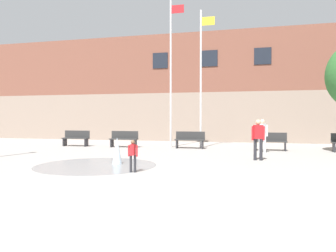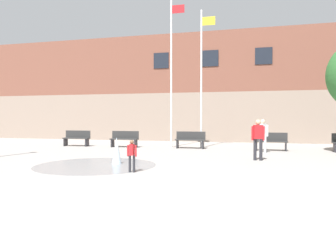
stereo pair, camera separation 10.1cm
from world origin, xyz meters
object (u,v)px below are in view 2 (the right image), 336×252
(adult_near_bench, at_px, (258,136))
(park_bench_near_trashcan, at_px, (271,141))
(park_bench_left_of_flagpoles, at_px, (124,139))
(child_running, at_px, (132,153))
(park_bench_under_left_flagpole, at_px, (190,140))
(park_bench_far_left, at_px, (77,138))
(teen_by_trashcan, at_px, (263,133))
(flagpole_right, at_px, (202,75))
(flagpole_left, at_px, (172,69))

(adult_near_bench, bearing_deg, park_bench_near_trashcan, -124.59)
(park_bench_left_of_flagpoles, distance_m, child_running, 8.60)
(park_bench_under_left_flagpole, relative_size, park_bench_near_trashcan, 1.00)
(park_bench_left_of_flagpoles, bearing_deg, park_bench_far_left, -179.87)
(park_bench_near_trashcan, xyz_separation_m, teen_by_trashcan, (-0.43, -1.13, 0.45))
(park_bench_far_left, distance_m, park_bench_near_trashcan, 10.90)
(park_bench_far_left, bearing_deg, park_bench_near_trashcan, 0.45)
(park_bench_near_trashcan, relative_size, flagpole_right, 0.21)
(park_bench_left_of_flagpoles, distance_m, adult_near_bench, 8.27)
(teen_by_trashcan, bearing_deg, park_bench_near_trashcan, 9.37)
(park_bench_near_trashcan, relative_size, adult_near_bench, 1.01)
(flagpole_right, bearing_deg, flagpole_left, 180.00)
(child_running, relative_size, flagpole_left, 0.12)
(park_bench_far_left, relative_size, adult_near_bench, 1.01)
(park_bench_under_left_flagpole, height_order, teen_by_trashcan, teen_by_trashcan)
(park_bench_far_left, xyz_separation_m, park_bench_left_of_flagpoles, (3.00, 0.01, 0.00))
(park_bench_left_of_flagpoles, bearing_deg, park_bench_under_left_flagpole, 3.71)
(park_bench_under_left_flagpole, bearing_deg, adult_near_bench, -50.78)
(child_running, relative_size, teen_by_trashcan, 0.62)
(park_bench_under_left_flagpole, xyz_separation_m, park_bench_near_trashcan, (4.17, -0.16, 0.00))
(park_bench_under_left_flagpole, relative_size, adult_near_bench, 1.01)
(child_running, relative_size, flagpole_right, 0.13)
(teen_by_trashcan, xyz_separation_m, flagpole_right, (-3.18, 1.71, 3.08))
(park_bench_under_left_flagpole, height_order, adult_near_bench, adult_near_bench)
(flagpole_left, bearing_deg, adult_near_bench, -45.36)
(park_bench_near_trashcan, bearing_deg, flagpole_right, 170.81)
(park_bench_left_of_flagpoles, relative_size, park_bench_under_left_flagpole, 1.00)
(park_bench_far_left, bearing_deg, teen_by_trashcan, -5.70)
(adult_near_bench, xyz_separation_m, flagpole_left, (-4.63, 4.69, 3.48))
(park_bench_left_of_flagpoles, xyz_separation_m, park_bench_under_left_flagpole, (3.73, 0.24, 0.00))
(park_bench_far_left, xyz_separation_m, adult_near_bench, (10.21, -4.02, 0.45))
(park_bench_near_trashcan, distance_m, flagpole_left, 6.64)
(park_bench_under_left_flagpole, bearing_deg, flagpole_left, 159.83)
(child_running, xyz_separation_m, flagpole_left, (-0.88, 8.53, 3.83))
(adult_near_bench, xyz_separation_m, child_running, (-3.75, -3.85, -0.35))
(park_bench_far_left, xyz_separation_m, park_bench_near_trashcan, (10.90, 0.09, 0.00))
(teen_by_trashcan, relative_size, flagpole_right, 0.21)
(park_bench_under_left_flagpole, distance_m, adult_near_bench, 5.52)
(adult_near_bench, distance_m, flagpole_left, 7.45)
(park_bench_near_trashcan, xyz_separation_m, flagpole_left, (-5.32, 0.58, 3.93))
(park_bench_near_trashcan, height_order, teen_by_trashcan, teen_by_trashcan)
(adult_near_bench, distance_m, child_running, 5.38)
(park_bench_left_of_flagpoles, relative_size, flagpole_left, 0.19)
(park_bench_left_of_flagpoles, relative_size, adult_near_bench, 1.01)
(park_bench_far_left, height_order, park_bench_under_left_flagpole, same)
(child_running, xyz_separation_m, teen_by_trashcan, (4.00, 6.82, 0.35))
(park_bench_near_trashcan, xyz_separation_m, flagpole_right, (-3.62, 0.58, 3.53))
(flagpole_left, height_order, flagpole_right, flagpole_left)
(park_bench_far_left, relative_size, flagpole_left, 0.19)
(park_bench_near_trashcan, height_order, adult_near_bench, adult_near_bench)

